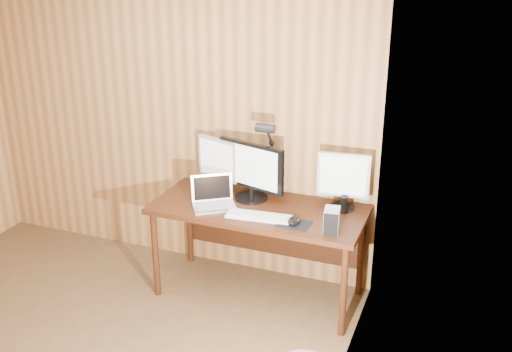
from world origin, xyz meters
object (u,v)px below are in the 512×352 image
Objects in this scene: mouse at (294,221)px; desk_lamp at (268,148)px; monitor_left at (218,163)px; monitor_center at (251,170)px; laptop at (213,198)px; speaker at (344,205)px; monitor_right at (343,180)px; desk at (262,218)px; keyboard at (259,216)px; phone at (237,212)px; hard_drive at (332,220)px.

desk_lamp reaches higher than mouse.
desk_lamp is at bearing 21.49° from monitor_left.
monitor_center is 0.58m from mouse.
speaker is (0.95, 0.22, 0.01)m from laptop.
monitor_left is 1.01m from monitor_right.
speaker is (1.04, -0.07, -0.17)m from monitor_left.
keyboard is at bearing -74.68° from desk.
monitor_right is 4.57× the size of phone.
phone is at bearing -115.75° from desk.
speaker is at bearing -26.26° from desk_lamp.
speaker is at bearing 31.68° from phone.
desk is 12.99× the size of mouse.
monitor_left is 0.35m from laptop.
desk_lamp is at bearing 137.08° from hard_drive.
monitor_left is 4.55× the size of phone.
laptop is at bearing -169.33° from monitor_right.
speaker is 0.72m from desk_lamp.
mouse is 1.30× the size of phone.
desk is at bearing 100.24° from keyboard.
desk_lamp is (-0.62, 0.42, 0.32)m from hard_drive.
laptop is (-0.22, -0.22, -0.18)m from monitor_center.
desk_lamp reaches higher than hard_drive.
laptop is 2.38× the size of hard_drive.
monitor_right reaches higher than hard_drive.
monitor_left is at bearing 150.37° from hard_drive.
hard_drive is at bearing -40.02° from laptop.
desk_lamp is at bearing 171.30° from speaker.
speaker is (0.73, 0.00, -0.17)m from monitor_center.
phone is (0.31, -0.35, -0.23)m from monitor_left.
monitor_right is at bearing 37.15° from phone.
mouse is (0.76, -0.38, -0.21)m from monitor_left.
speaker is (0.62, 0.06, 0.19)m from desk.
monitor_right is 0.50m from mouse.
laptop is (0.09, -0.29, -0.18)m from monitor_left.
monitor_center is at bearing 115.07° from keyboard.
keyboard is at bearing -43.77° from monitor_center.
keyboard is (0.40, -0.08, -0.04)m from laptop.
laptop reaches higher than speaker.
phone is at bearing -73.77° from monitor_center.
laptop is (-0.92, -0.29, -0.18)m from monitor_right.
monitor_center is 1.32× the size of monitor_left.
monitor_left reaches higher than speaker.
monitor_center is 0.75m from speaker.
speaker reaches higher than phone.
laptop is 0.94m from hard_drive.
desk_lamp reaches higher than phone.
speaker is (0.03, -0.07, -0.17)m from monitor_right.
monitor_right is at bearing 84.26° from hard_drive.
desk_lamp is (-0.35, 0.41, 0.37)m from mouse.
desk is at bearing -12.62° from monitor_center.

